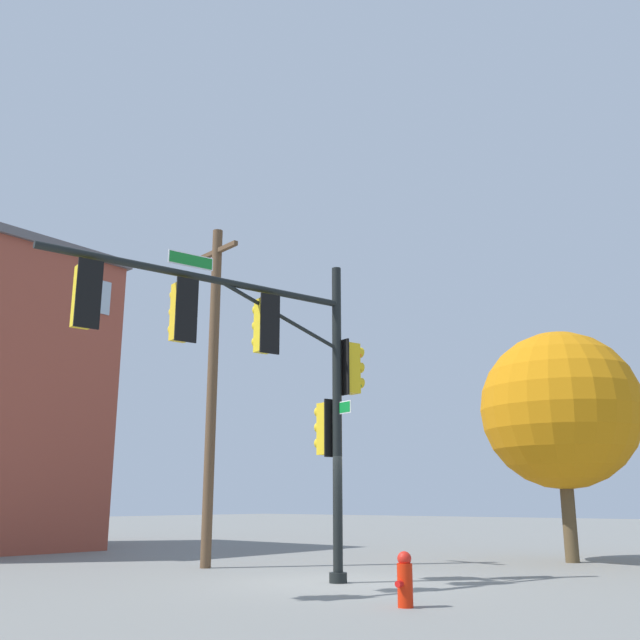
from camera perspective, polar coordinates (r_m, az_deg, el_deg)
ground_plane at (r=15.31m, az=1.45°, el=-20.13°), size 120.00×120.00×0.00m
signal_pole_assembly at (r=14.54m, az=-4.42°, el=-3.16°), size 6.94×2.15×6.63m
utility_pole at (r=18.99m, az=-8.55°, el=-5.04°), size 0.40×1.80×8.81m
fire_hydrant at (r=11.91m, az=6.74°, el=-19.76°), size 0.33×0.24×0.83m
tree_near at (r=21.40m, az=18.52°, el=-6.77°), size 4.39×4.39×6.29m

